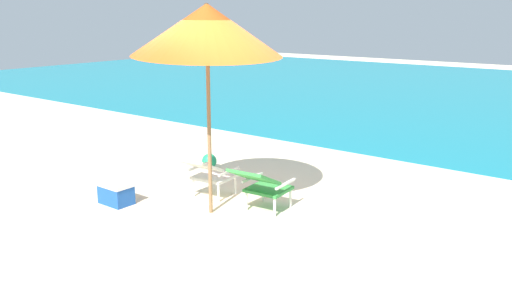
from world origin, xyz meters
name	(u,v)px	position (x,y,z in m)	size (l,w,h in m)	color
ground_plane	(363,147)	(0.00, 4.00, 0.00)	(40.00, 40.00, 0.00)	beige
ocean_band	(481,95)	(0.00, 12.48, 0.00)	(40.00, 18.00, 0.01)	teal
lounge_chair_left	(207,171)	(-0.42, -0.08, 0.40)	(0.62, 0.92, 0.68)	silver
lounge_chair_right	(262,184)	(0.53, -0.05, 0.40)	(0.61, 0.92, 0.68)	#338E3D
beach_umbrella_center	(207,30)	(-0.01, -0.45, 2.38)	(2.55, 2.54, 2.74)	olive
beach_ball	(209,161)	(-1.43, 1.07, 0.13)	(0.25, 0.25, 0.25)	#1E9E60
cooler_box	(116,192)	(-1.29, -1.00, 0.16)	(0.47, 0.32, 0.32)	#194CA5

